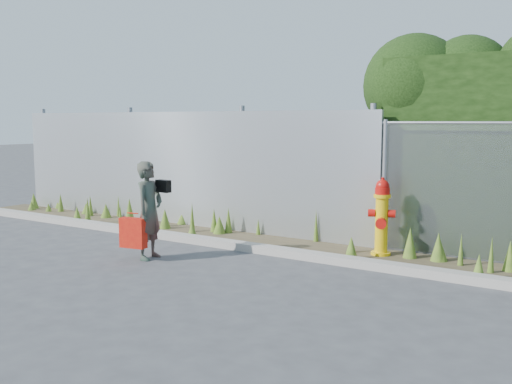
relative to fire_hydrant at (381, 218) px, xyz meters
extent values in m
plane|color=#3E3E41|center=(-1.17, -2.58, -0.58)|extent=(80.00, 80.00, 0.00)
cube|color=gray|center=(-1.17, -0.78, -0.52)|extent=(16.00, 0.22, 0.12)
cube|color=#423826|center=(-1.17, -0.18, -0.57)|extent=(16.00, 1.20, 0.01)
cone|color=#43641E|center=(-2.96, 0.43, -0.43)|extent=(0.08, 0.08, 0.29)
cone|color=#43641E|center=(-5.93, 0.38, -0.33)|extent=(0.10, 0.10, 0.50)
cone|color=#43641E|center=(-0.44, -0.09, -0.46)|extent=(0.14, 0.14, 0.24)
cone|color=#43641E|center=(-4.17, -0.14, -0.39)|extent=(0.22, 0.22, 0.38)
cone|color=#43641E|center=(0.85, 0.11, -0.42)|extent=(0.23, 0.23, 0.32)
cone|color=#43641E|center=(0.43, 0.05, -0.35)|extent=(0.21, 0.21, 0.46)
cone|color=#43641E|center=(-7.72, -0.01, -0.48)|extent=(0.14, 0.14, 0.19)
cone|color=#43641E|center=(-5.10, -0.12, -0.32)|extent=(0.22, 0.22, 0.51)
cone|color=#43641E|center=(1.79, 0.04, -0.37)|extent=(0.19, 0.19, 0.43)
cone|color=#43641E|center=(-7.48, 0.13, -0.37)|extent=(0.14, 0.14, 0.41)
cone|color=#43641E|center=(-0.27, -0.47, -0.41)|extent=(0.20, 0.20, 0.34)
cone|color=#43641E|center=(1.53, -0.62, -0.41)|extent=(0.17, 0.17, 0.34)
cone|color=#43641E|center=(-1.26, 0.34, -0.31)|extent=(0.08, 0.08, 0.54)
cone|color=#43641E|center=(-3.54, -0.11, -0.31)|extent=(0.10, 0.10, 0.55)
cone|color=#43641E|center=(-7.89, 0.43, -0.43)|extent=(0.21, 0.21, 0.29)
cone|color=#43641E|center=(-2.38, 0.31, -0.43)|extent=(0.09, 0.09, 0.29)
cone|color=#43641E|center=(-6.76, 0.23, -0.46)|extent=(0.21, 0.21, 0.24)
cone|color=#43641E|center=(-3.13, -0.62, -0.44)|extent=(0.21, 0.21, 0.27)
cone|color=#43641E|center=(-5.25, -0.22, -0.39)|extent=(0.09, 0.09, 0.37)
cone|color=#43641E|center=(-6.03, -0.62, -0.41)|extent=(0.19, 0.19, 0.35)
cone|color=#43641E|center=(1.60, -0.18, -0.33)|extent=(0.09, 0.09, 0.50)
cone|color=#43641E|center=(-6.46, 0.08, -0.35)|extent=(0.12, 0.12, 0.45)
cone|color=#43641E|center=(1.16, 0.00, -0.35)|extent=(0.08, 0.08, 0.47)
cone|color=#43641E|center=(-4.34, 0.04, -0.42)|extent=(0.15, 0.15, 0.31)
cone|color=#43641E|center=(-8.20, -0.09, -0.47)|extent=(0.18, 0.18, 0.21)
cone|color=#43641E|center=(0.83, 0.08, -0.37)|extent=(0.22, 0.22, 0.42)
cone|color=#43641E|center=(-6.01, 0.10, -0.43)|extent=(0.23, 0.23, 0.30)
cone|color=#43641E|center=(-4.20, 0.41, -0.45)|extent=(0.23, 0.23, 0.25)
cone|color=#43641E|center=(-3.20, 0.10, -0.36)|extent=(0.14, 0.14, 0.44)
cone|color=#43641E|center=(-5.80, -0.56, -0.32)|extent=(0.13, 0.13, 0.53)
cone|color=#43641E|center=(-3.02, 0.02, -0.42)|extent=(0.23, 0.23, 0.32)
cone|color=#43641E|center=(-2.92, 0.16, -0.34)|extent=(0.14, 0.14, 0.47)
cone|color=#43641E|center=(-8.36, 0.09, -0.40)|extent=(0.23, 0.23, 0.37)
cone|color=#43641E|center=(-1.55, 0.46, -0.46)|extent=(0.11, 0.11, 0.23)
cube|color=#B2B5B9|center=(-4.42, 0.42, 0.52)|extent=(8.50, 0.08, 2.20)
cylinder|color=gray|center=(-8.47, 0.54, 0.57)|extent=(0.10, 0.10, 2.30)
cylinder|color=gray|center=(-5.67, 0.54, 0.57)|extent=(0.10, 0.10, 2.30)
cylinder|color=gray|center=(-2.87, 0.54, 0.57)|extent=(0.10, 0.10, 2.30)
cylinder|color=gray|center=(-0.37, 0.54, 0.57)|extent=(0.10, 0.10, 2.30)
cylinder|color=gray|center=(-0.12, 0.42, 0.45)|extent=(0.07, 0.07, 2.05)
sphere|color=black|center=(0.01, 1.36, 2.03)|extent=(1.68, 1.68, 1.68)
sphere|color=black|center=(0.81, 1.51, 2.11)|extent=(1.39, 1.39, 1.39)
cylinder|color=#E5B70C|center=(0.00, 0.01, -0.55)|extent=(0.29, 0.29, 0.06)
cylinder|color=#E5B70C|center=(0.00, 0.01, -0.13)|extent=(0.19, 0.19, 0.89)
cylinder|color=#E5B70C|center=(0.00, 0.01, 0.34)|extent=(0.25, 0.25, 0.05)
cylinder|color=#B20F0A|center=(0.00, 0.01, 0.41)|extent=(0.22, 0.22, 0.11)
sphere|color=#B20F0A|center=(0.00, 0.01, 0.48)|extent=(0.20, 0.20, 0.20)
cylinder|color=#B20F0A|center=(0.00, 0.01, 0.59)|extent=(0.05, 0.05, 0.05)
cylinder|color=#B20F0A|center=(-0.15, 0.01, 0.07)|extent=(0.11, 0.12, 0.12)
cylinder|color=#B20F0A|center=(0.15, 0.01, 0.07)|extent=(0.11, 0.12, 0.12)
cylinder|color=#B20F0A|center=(0.00, -0.14, -0.05)|extent=(0.16, 0.13, 0.16)
imported|color=#0F654D|center=(-2.82, -1.98, 0.14)|extent=(0.43, 0.58, 1.44)
cube|color=#B40E0A|center=(-2.93, -2.22, -0.17)|extent=(0.39, 0.14, 0.43)
cylinder|color=#B40E0A|center=(-2.93, -2.22, 0.12)|extent=(0.19, 0.02, 0.02)
cube|color=black|center=(-2.73, -1.77, 0.49)|extent=(0.24, 0.10, 0.18)
camera|label=1|loc=(2.94, -8.09, 1.45)|focal=40.00mm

